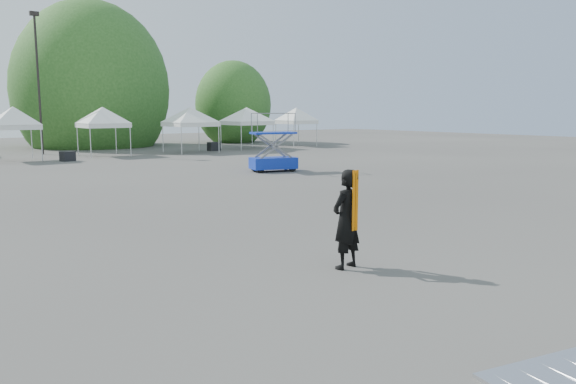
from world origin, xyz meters
TOP-DOWN VIEW (x-y plane):
  - ground at (0.00, 0.00)m, footprint 120.00×120.00m
  - light_pole_east at (3.00, 32.00)m, footprint 0.60×0.25m
  - tree_mid_e at (9.00, 39.00)m, footprint 5.12×5.12m
  - tree_far_e at (22.00, 37.00)m, footprint 3.84×3.84m
  - tent_e at (0.34, 27.50)m, footprint 3.75×3.75m
  - tent_f at (6.00, 28.01)m, footprint 4.10×4.10m
  - tent_g at (12.17, 27.19)m, footprint 4.54×4.54m
  - tent_h at (17.81, 28.25)m, footprint 4.62×4.62m
  - tent_extra_8 at (23.10, 28.48)m, footprint 3.89×3.89m
  - man at (0.12, -2.26)m, footprint 0.79×0.59m
  - scissor_lift at (9.41, 12.99)m, footprint 2.51×1.72m
  - crate_mid at (2.81, 25.43)m, footprint 0.90×0.78m
  - crate_east at (14.47, 27.83)m, footprint 0.85×0.67m

SIDE VIEW (x-z plane):
  - ground at x=0.00m, z-range 0.00..0.00m
  - crate_mid at x=2.81m, z-range 0.00..0.60m
  - crate_east at x=14.47m, z-range 0.00..0.66m
  - man at x=0.12m, z-range 0.00..1.96m
  - scissor_lift at x=9.41m, z-range 0.01..2.97m
  - tent_e at x=0.34m, z-range 1.12..5.00m
  - tent_extra_8 at x=23.10m, z-range 1.12..5.00m
  - tent_f at x=6.00m, z-range 1.12..5.00m
  - tent_g at x=12.17m, z-range 1.12..5.00m
  - tent_h at x=17.81m, z-range 1.12..5.00m
  - tree_far_e at x=22.00m, z-range 0.70..6.55m
  - tree_mid_e at x=9.00m, z-range 0.94..8.74m
  - light_pole_east at x=3.00m, z-range 0.62..10.42m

